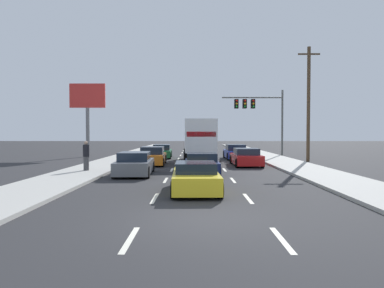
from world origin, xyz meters
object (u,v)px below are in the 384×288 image
Objects in this scene: car_green at (162,152)px; car_yellow at (196,178)px; car_gray at (135,164)px; utility_pole_mid at (308,103)px; car_red at (246,158)px; roadside_billboard at (88,106)px; car_blue at (235,152)px; pedestrian_near_corner at (86,156)px; car_navy at (202,164)px; box_truck at (199,138)px; traffic_signal_mast at (255,108)px; car_orange at (152,157)px.

car_green is 19.65m from car_yellow.
utility_pole_mid is (12.87, 9.48, 4.28)m from car_gray.
roadside_billboard is (-14.42, 9.60, 4.52)m from car_red.
car_blue is (3.73, 18.22, 0.05)m from car_yellow.
pedestrian_near_corner is at bearing 133.60° from car_yellow.
car_gray is 9.19m from car_red.
car_red is at bearing 58.11° from car_navy.
car_navy is (0.03, -8.54, -1.40)m from box_truck.
car_red is at bearing 24.37° from pedestrian_near_corner.
car_gray is 0.47× the size of utility_pole_mid.
car_green is 6.96m from car_blue.
pedestrian_near_corner is (-6.91, 0.74, 0.45)m from car_navy.
traffic_signal_mast is (5.90, 7.92, 3.01)m from box_truck.
car_green is at bearing 161.68° from utility_pole_mid.
traffic_signal_mast is at bearing 53.33° from box_truck.
pedestrian_near_corner reaches higher than car_navy.
roadside_billboard is (-20.13, 5.88, 0.22)m from utility_pole_mid.
box_truck is at bearing -126.67° from traffic_signal_mast.
utility_pole_mid is 1.30× the size of roadside_billboard.
car_gray is 3.32m from pedestrian_near_corner.
roadside_billboard is (-7.57, 1.72, 4.52)m from car_green.
car_green is 1.01× the size of car_yellow.
utility_pole_mid is at bearing 36.38° from car_gray.
pedestrian_near_corner reaches higher than car_red.
car_orange is 6.97m from car_navy.
roadside_billboard reaches higher than pedestrian_near_corner.
car_blue is 7.72m from utility_pole_mid.
car_navy is at bearing -89.77° from box_truck.
car_orange is 4.54m from box_truck.
car_green is at bearing 99.15° from car_yellow.
pedestrian_near_corner is at bearing 173.89° from car_navy.
car_navy is at bearing 86.54° from car_yellow.
car_red reaches higher than car_navy.
car_orange is 0.97× the size of car_gray.
roadside_billboard reaches higher than car_yellow.
traffic_signal_mast is at bearing 60.11° from car_gray.
car_navy is 0.93× the size of car_red.
car_orange is 0.99× the size of car_red.
car_green is 1.00× the size of car_orange.
utility_pole_mid is at bearing -16.27° from roadside_billboard.
car_navy is at bearing -6.11° from pedestrian_near_corner.
car_green is at bearing 130.98° from car_red.
car_green reaches higher than car_navy.
utility_pole_mid is (12.60, 3.12, 4.27)m from car_orange.
car_gray is (-0.31, -13.64, 0.02)m from car_green.
roadside_billboard is at bearing 146.34° from car_red.
car_orange is 12.54m from car_yellow.
car_orange is at bearing -144.11° from box_truck.
car_green is at bearing 88.68° from car_gray.
car_gray is 17.57m from roadside_billboard.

